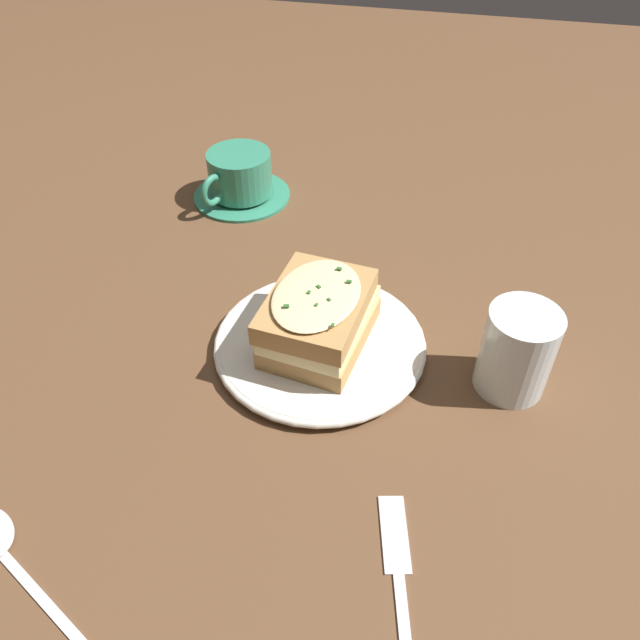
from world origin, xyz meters
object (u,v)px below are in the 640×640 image
(dinner_plate, at_px, (320,344))
(teacup_with_saucer, at_px, (240,178))
(fork, at_px, (399,573))
(sandwich, at_px, (319,317))
(water_glass, at_px, (517,351))

(dinner_plate, xyz_separation_m, teacup_with_saucer, (-0.18, 0.28, 0.02))
(fork, bearing_deg, teacup_with_saucer, 107.03)
(dinner_plate, height_order, fork, dinner_plate)
(sandwich, bearing_deg, fork, -62.77)
(dinner_plate, relative_size, water_glass, 2.42)
(teacup_with_saucer, bearing_deg, fork, 52.16)
(dinner_plate, relative_size, fork, 1.25)
(dinner_plate, distance_m, sandwich, 0.04)
(water_glass, distance_m, fork, 0.24)
(sandwich, bearing_deg, water_glass, -1.01)
(sandwich, relative_size, teacup_with_saucer, 0.99)
(teacup_with_saucer, bearing_deg, dinner_plate, 54.88)
(dinner_plate, xyz_separation_m, water_glass, (0.20, -0.00, 0.04))
(water_glass, bearing_deg, dinner_plate, 178.66)
(sandwich, height_order, water_glass, water_glass)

